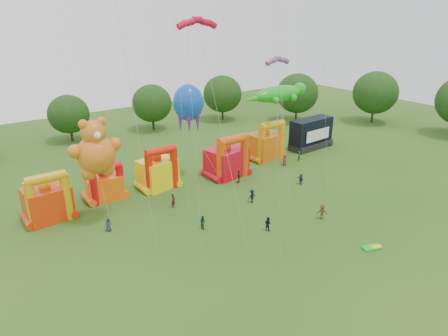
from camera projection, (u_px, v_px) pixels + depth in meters
ground at (339, 275)px, 38.36m from camera, size 160.00×160.00×0.00m
tree_ring at (332, 218)px, 35.89m from camera, size 125.20×127.31×12.07m
bouncy_castle_0 at (48, 201)px, 47.77m from camera, size 5.38×4.48×6.41m
bouncy_castle_1 at (105, 185)px, 53.29m from camera, size 5.08×4.29×5.33m
bouncy_castle_2 at (158, 171)px, 56.55m from camera, size 5.54×4.75×6.46m
bouncy_castle_3 at (228, 160)px, 60.66m from camera, size 6.34×5.42×6.77m
bouncy_castle_4 at (266, 144)px, 68.04m from camera, size 5.97×5.00×6.79m
stage_trailer at (311, 134)px, 73.20m from camera, size 8.92×3.69×5.54m
teddy_bear_kite at (96, 154)px, 45.08m from camera, size 6.13×5.35×12.82m
gecko_kite at (278, 110)px, 65.21m from camera, size 12.93×4.94×12.55m
octopus_kite at (197, 129)px, 58.11m from camera, size 4.76×7.38×14.14m
parafoil_kites at (225, 122)px, 47.41m from camera, size 24.97×16.84×29.22m
diamond_kites at (245, 78)px, 43.65m from camera, size 17.39×21.82×38.64m
folded_kite_bundle at (372, 248)px, 42.55m from camera, size 2.22×1.59×0.31m
spectator_0 at (108, 224)px, 45.75m from camera, size 0.89×0.64×1.70m
spectator_1 at (173, 201)px, 51.26m from camera, size 0.84×0.80×1.92m
spectator_2 at (203, 222)px, 46.30m from camera, size 0.70×0.86×1.65m
spectator_3 at (252, 196)px, 52.56m from camera, size 1.24×0.79×1.83m
spectator_4 at (239, 176)px, 58.77m from camera, size 0.92×1.20×1.90m
spectator_5 at (301, 179)px, 58.26m from camera, size 0.66×1.52×1.58m
spectator_6 at (285, 160)px, 65.25m from camera, size 0.98×0.72×1.85m
spectator_7 at (299, 156)px, 67.19m from camera, size 0.76×0.65×1.76m
spectator_8 at (268, 224)px, 45.93m from camera, size 0.80×0.94×1.67m
spectator_9 at (322, 212)px, 48.37m from camera, size 1.41×1.37×1.93m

